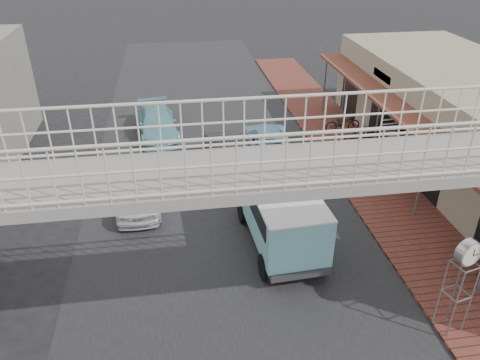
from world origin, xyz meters
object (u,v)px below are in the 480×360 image
object	(u,v)px
motorcycle_near	(343,123)
angkot_far	(157,123)
arrow_sign	(406,124)
motorcycle_far	(359,137)
street_clock	(467,257)
dark_sedan	(230,158)
angkot_curb	(268,141)
angkot_van	(281,210)
white_hatchback	(138,190)

from	to	relation	value
motorcycle_near	angkot_far	bearing A→B (deg)	79.44
angkot_far	arrow_sign	bearing A→B (deg)	-36.17
arrow_sign	motorcycle_far	bearing A→B (deg)	98.60
street_clock	arrow_sign	world-z (taller)	street_clock
motorcycle_far	street_clock	xyz separation A→B (m)	(-1.73, -10.92, 1.82)
dark_sedan	angkot_curb	distance (m)	2.59
angkot_far	street_clock	distance (m)	16.00
angkot_curb	motorcycle_far	distance (m)	4.31
angkot_far	motorcycle_near	world-z (taller)	angkot_far
street_clock	dark_sedan	bearing A→B (deg)	101.22
motorcycle_far	street_clock	bearing A→B (deg)	163.58
angkot_van	arrow_sign	distance (m)	7.24
white_hatchback	street_clock	xyz separation A→B (m)	(8.27, -7.46, 1.76)
angkot_far	angkot_van	bearing A→B (deg)	-73.78
angkot_curb	angkot_far	size ratio (longest dim) A/B	0.96
white_hatchback	angkot_far	world-z (taller)	white_hatchback
angkot_curb	street_clock	distance (m)	11.66
white_hatchback	motorcycle_far	distance (m)	10.58
motorcycle_far	arrow_sign	size ratio (longest dim) A/B	0.61
angkot_van	arrow_sign	xyz separation A→B (m)	(5.97, 3.98, 0.98)
motorcycle_near	street_clock	xyz separation A→B (m)	(-1.59, -12.81, 1.85)
dark_sedan	arrow_sign	distance (m)	7.27
street_clock	arrow_sign	xyz separation A→B (m)	(2.41, 8.23, -0.06)
white_hatchback	dark_sedan	bearing A→B (deg)	28.47
street_clock	motorcycle_near	bearing A→B (deg)	68.71
dark_sedan	street_clock	world-z (taller)	street_clock
angkot_van	arrow_sign	world-z (taller)	arrow_sign
arrow_sign	angkot_far	bearing A→B (deg)	144.59
angkot_curb	angkot_far	bearing A→B (deg)	-24.98
angkot_van	angkot_far	bearing A→B (deg)	109.16
angkot_curb	angkot_van	distance (m)	7.09
dark_sedan	angkot_far	xyz separation A→B (m)	(-3.05, 4.41, -0.06)
arrow_sign	white_hatchback	bearing A→B (deg)	178.54
arrow_sign	dark_sedan	bearing A→B (deg)	163.63
white_hatchback	arrow_sign	distance (m)	10.84
angkot_curb	dark_sedan	bearing A→B (deg)	43.78
angkot_far	motorcycle_far	size ratio (longest dim) A/B	2.62
dark_sedan	motorcycle_near	bearing A→B (deg)	22.12
angkot_van	white_hatchback	bearing A→B (deg)	142.35
angkot_curb	arrow_sign	xyz separation A→B (m)	(4.98, -2.99, 1.76)
white_hatchback	motorcycle_near	world-z (taller)	white_hatchback
angkot_van	arrow_sign	bearing A→B (deg)	30.30
street_clock	arrow_sign	distance (m)	8.58
angkot_far	street_clock	world-z (taller)	street_clock
angkot_far	dark_sedan	bearing A→B (deg)	-61.68
dark_sedan	angkot_van	world-z (taller)	angkot_van
angkot_van	arrow_sign	size ratio (longest dim) A/B	1.63
angkot_far	motorcycle_far	world-z (taller)	angkot_far
street_clock	angkot_curb	bearing A→B (deg)	88.67
angkot_curb	arrow_sign	world-z (taller)	arrow_sign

